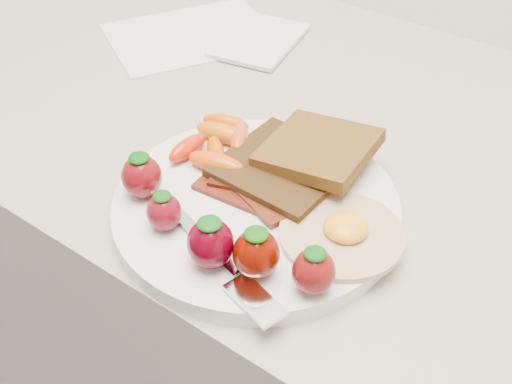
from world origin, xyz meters
The scene contains 11 objects.
counter centered at (0.00, 1.70, 0.45)m, with size 2.00×0.60×0.90m, color gray.
plate centered at (-0.02, 1.54, 0.91)m, with size 0.27×0.27×0.02m, color white.
toast_lower centered at (-0.02, 1.58, 0.93)m, with size 0.11×0.11×0.01m, color black.
toast_upper centered at (0.00, 1.61, 0.94)m, with size 0.10×0.10×0.01m, color #392209.
fried_egg centered at (0.07, 1.54, 0.92)m, with size 0.13×0.13×0.02m.
bacon_strips centered at (-0.03, 1.53, 0.92)m, with size 0.10×0.06×0.01m.
baby_carrots centered at (-0.09, 1.58, 0.93)m, with size 0.10×0.10×0.02m.
strawberries centered at (-0.01, 1.47, 0.94)m, with size 0.23×0.07×0.05m.
fork centered at (0.01, 1.45, 0.92)m, with size 0.18×0.08×0.00m.
paper_sheet centered at (-0.31, 1.78, 0.90)m, with size 0.17×0.22×0.00m, color silver.
notepad centered at (-0.22, 1.82, 0.91)m, with size 0.10×0.14×0.01m, color silver.
Camera 1 is at (0.25, 1.17, 1.31)m, focal length 45.00 mm.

